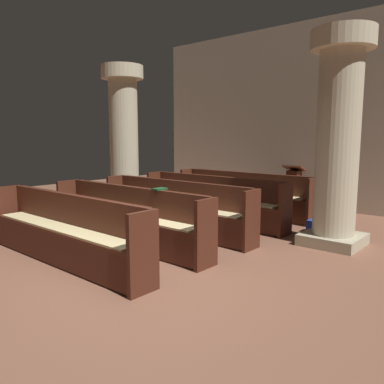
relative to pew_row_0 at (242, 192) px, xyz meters
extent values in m
plane|color=brown|center=(1.18, -4.19, -0.51)|extent=(19.20, 19.20, 0.00)
cube|color=beige|center=(1.18, 1.89, 1.74)|extent=(10.00, 0.16, 4.50)
cube|color=#4C2316|center=(0.00, -0.02, -0.04)|extent=(3.25, 0.38, 0.05)
cube|color=#4C2316|center=(0.00, 0.15, 0.21)|extent=(3.25, 0.04, 0.45)
cube|color=#411E13|center=(0.00, 0.20, 0.43)|extent=(3.12, 0.06, 0.02)
cube|color=#442014|center=(-1.65, -0.02, -0.04)|extent=(0.06, 0.44, 0.95)
cube|color=#442014|center=(1.65, -0.02, -0.04)|extent=(0.06, 0.44, 0.95)
cube|color=#482115|center=(0.00, -0.19, -0.28)|extent=(3.25, 0.03, 0.43)
cube|color=#D1BC84|center=(0.00, -0.04, 0.00)|extent=(2.99, 0.32, 0.02)
cube|color=#4C2316|center=(0.00, -1.14, -0.04)|extent=(3.25, 0.38, 0.05)
cube|color=#4C2316|center=(0.00, -0.97, 0.21)|extent=(3.25, 0.04, 0.45)
cube|color=#411E13|center=(0.00, -0.92, 0.43)|extent=(3.12, 0.06, 0.02)
cube|color=#442014|center=(-1.65, -1.14, -0.04)|extent=(0.06, 0.44, 0.95)
cube|color=#442014|center=(1.65, -1.14, -0.04)|extent=(0.06, 0.44, 0.95)
cube|color=#482115|center=(0.00, -1.31, -0.28)|extent=(3.25, 0.03, 0.43)
cube|color=#D1BC84|center=(0.00, -1.16, 0.00)|extent=(2.99, 0.32, 0.02)
cube|color=#4C2316|center=(0.00, -2.26, -0.04)|extent=(3.25, 0.38, 0.05)
cube|color=#4C2316|center=(0.00, -2.10, 0.21)|extent=(3.25, 0.04, 0.45)
cube|color=#411E13|center=(0.00, -2.05, 0.43)|extent=(3.12, 0.06, 0.02)
cube|color=#442014|center=(-1.65, -2.26, -0.04)|extent=(0.06, 0.44, 0.95)
cube|color=#442014|center=(1.65, -2.26, -0.04)|extent=(0.06, 0.44, 0.95)
cube|color=#482115|center=(0.00, -2.44, -0.28)|extent=(3.25, 0.03, 0.43)
cube|color=#D1BC84|center=(0.00, -2.28, 0.00)|extent=(2.99, 0.32, 0.02)
cube|color=#4C2316|center=(0.00, -3.39, -0.04)|extent=(3.25, 0.38, 0.05)
cube|color=#4C2316|center=(0.00, -3.22, 0.21)|extent=(3.25, 0.04, 0.45)
cube|color=#411E13|center=(0.00, -3.17, 0.43)|extent=(3.12, 0.06, 0.02)
cube|color=#442014|center=(-1.65, -3.39, -0.04)|extent=(0.06, 0.44, 0.95)
cube|color=#442014|center=(1.65, -3.39, -0.04)|extent=(0.06, 0.44, 0.95)
cube|color=#482115|center=(0.00, -3.56, -0.28)|extent=(3.25, 0.03, 0.43)
cube|color=#D1BC84|center=(0.00, -3.41, 0.00)|extent=(2.99, 0.32, 0.02)
cube|color=#4C2316|center=(0.00, -4.51, -0.04)|extent=(3.25, 0.38, 0.05)
cube|color=#4C2316|center=(0.00, -4.34, 0.21)|extent=(3.25, 0.04, 0.45)
cube|color=#411E13|center=(0.00, -4.29, 0.43)|extent=(3.12, 0.06, 0.02)
cube|color=#442014|center=(-1.65, -4.51, -0.04)|extent=(0.06, 0.44, 0.95)
cube|color=#442014|center=(1.65, -4.51, -0.04)|extent=(0.06, 0.44, 0.95)
cube|color=#482115|center=(0.00, -4.68, -0.28)|extent=(3.25, 0.03, 0.43)
cube|color=#D1BC84|center=(0.00, -4.53, 0.00)|extent=(2.99, 0.32, 0.02)
cube|color=tan|center=(2.51, -1.13, -0.42)|extent=(0.90, 0.90, 0.18)
cylinder|color=#BCB293|center=(2.51, -1.13, 1.12)|extent=(0.67, 0.67, 2.90)
cylinder|color=beige|center=(2.51, -1.13, 2.72)|extent=(0.97, 0.97, 0.30)
cube|color=tan|center=(-2.46, -1.36, -0.42)|extent=(0.90, 0.90, 0.18)
cylinder|color=#BCB293|center=(-2.46, -1.36, 1.12)|extent=(0.67, 0.67, 2.90)
cylinder|color=beige|center=(-2.46, -1.36, 2.72)|extent=(0.97, 0.97, 0.30)
cube|color=#411E13|center=(0.62, 1.29, -0.48)|extent=(0.45, 0.45, 0.06)
cube|color=#4C2316|center=(0.62, 1.29, -0.04)|extent=(0.28, 0.28, 0.95)
cube|color=#502518|center=(0.62, 1.29, 0.50)|extent=(0.48, 0.35, 0.15)
cube|color=#194723|center=(0.56, -3.18, 0.45)|extent=(0.15, 0.22, 0.03)
cube|color=navy|center=(2.01, -0.55, -0.39)|extent=(0.35, 0.26, 0.24)
camera|label=1|loc=(4.77, -7.31, 1.25)|focal=36.18mm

